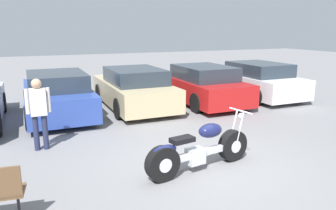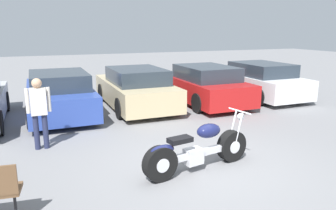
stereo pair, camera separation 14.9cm
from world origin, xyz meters
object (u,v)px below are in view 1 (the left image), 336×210
at_px(person_standing, 39,109).
at_px(parked_car_white, 255,80).
at_px(parked_car_blue, 57,95).
at_px(motorcycle, 199,150).
at_px(parked_car_champagne, 133,89).
at_px(parked_car_red, 201,85).

bearing_deg(person_standing, parked_car_white, 19.84).
height_order(parked_car_blue, person_standing, person_standing).
distance_m(motorcycle, parked_car_champagne, 5.47).
relative_size(motorcycle, parked_car_red, 0.53).
bearing_deg(parked_car_red, parked_car_white, 2.32).
height_order(parked_car_blue, parked_car_champagne, same).
bearing_deg(parked_car_champagne, motorcycle, -94.61).
bearing_deg(parked_car_champagne, parked_car_red, -5.67).
relative_size(parked_car_white, person_standing, 2.73).
bearing_deg(parked_car_red, parked_car_blue, 177.82).
distance_m(motorcycle, parked_car_white, 7.60).
distance_m(parked_car_red, parked_car_white, 2.50).
bearing_deg(parked_car_red, motorcycle, -119.46).
relative_size(parked_car_champagne, parked_car_white, 1.00).
bearing_deg(parked_car_blue, parked_car_red, -2.18).
height_order(motorcycle, parked_car_champagne, parked_car_champagne).
relative_size(motorcycle, parked_car_blue, 0.53).
distance_m(parked_car_blue, person_standing, 3.11).
xyz_separation_m(parked_car_blue, parked_car_white, (7.49, -0.09, 0.00)).
relative_size(motorcycle, person_standing, 1.46).
relative_size(parked_car_blue, parked_car_champagne, 1.00).
bearing_deg(motorcycle, parked_car_champagne, 85.39).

